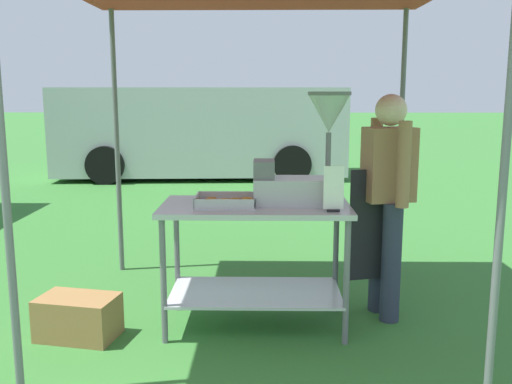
% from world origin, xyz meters
% --- Properties ---
extents(ground_plane, '(70.00, 70.00, 0.00)m').
position_xyz_m(ground_plane, '(0.00, 6.00, 0.00)').
color(ground_plane, '#33702D').
extents(donut_cart, '(1.28, 0.67, 0.87)m').
position_xyz_m(donut_cart, '(0.26, 0.84, 0.63)').
color(donut_cart, '#B7B7BC').
rests_on(donut_cart, ground).
extents(donut_tray, '(0.41, 0.31, 0.07)m').
position_xyz_m(donut_tray, '(0.07, 0.79, 0.89)').
color(donut_tray, '#B7B7BC').
rests_on(donut_tray, donut_cart).
extents(donut_fryer, '(0.64, 0.29, 0.76)m').
position_xyz_m(donut_fryer, '(0.60, 0.86, 1.18)').
color(donut_fryer, '#B7B7BC').
rests_on(donut_fryer, donut_cart).
extents(menu_sign, '(0.13, 0.05, 0.29)m').
position_xyz_m(menu_sign, '(0.76, 0.62, 1.00)').
color(menu_sign, black).
rests_on(menu_sign, donut_cart).
extents(vendor, '(0.47, 0.54, 1.61)m').
position_xyz_m(vendor, '(1.19, 1.05, 0.90)').
color(vendor, '#2D3347').
rests_on(vendor, ground).
extents(supply_crate, '(0.56, 0.41, 0.28)m').
position_xyz_m(supply_crate, '(-0.92, 0.63, 0.14)').
color(supply_crate, olive).
rests_on(supply_crate, ground).
extents(van_silver, '(5.43, 2.30, 1.69)m').
position_xyz_m(van_silver, '(-0.91, 8.02, 0.88)').
color(van_silver, '#BCBCC1').
rests_on(van_silver, ground).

